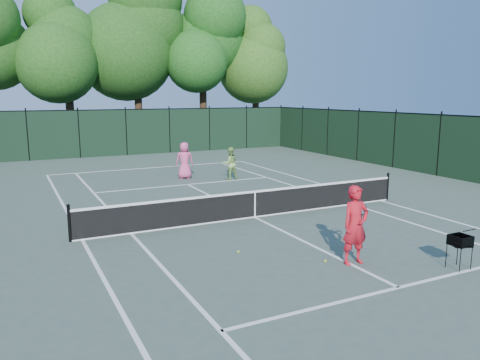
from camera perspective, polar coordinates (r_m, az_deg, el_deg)
name	(u,v)px	position (r m, az deg, el deg)	size (l,w,h in m)	color
ground	(255,217)	(15.55, 1.80, -4.57)	(90.00, 90.00, 0.00)	#455448
sideline_doubles_left	(82,240)	(13.91, -18.66, -6.94)	(0.10, 23.77, 0.01)	white
sideline_doubles_right	(380,201)	(18.72, 16.75, -2.43)	(0.10, 23.77, 0.01)	white
sideline_singles_left	(131,234)	(14.14, -13.13, -6.38)	(0.10, 23.77, 0.01)	white
sideline_singles_right	(352,204)	(17.83, 13.54, -2.91)	(0.10, 23.77, 0.01)	white
baseline_far	(153,168)	(26.40, -10.55, 1.49)	(10.97, 0.10, 0.01)	white
service_line_near	(398,288)	(10.67, 18.76, -12.31)	(8.23, 0.10, 0.01)	white
service_line_far	(187,184)	(21.26, -6.42, -0.54)	(8.23, 0.10, 0.01)	white
center_service_line	(255,217)	(15.55, 1.80, -4.56)	(0.10, 12.80, 0.01)	white
tennis_net	(255,203)	(15.44, 1.81, -2.86)	(11.69, 0.09, 1.06)	black
fence_far	(126,133)	(32.12, -13.70, 5.63)	(24.00, 0.05, 3.00)	black
tree_2	(65,39)	(35.45, -20.51, 15.79)	(6.00, 6.00, 12.40)	black
tree_3	(135,25)	(37.01, -12.64, 17.92)	(7.00, 7.00, 14.45)	black
tree_4	(202,40)	(37.80, -4.62, 16.65)	(6.20, 6.20, 12.97)	black
tree_5	(256,49)	(40.34, 1.96, 15.67)	(5.80, 5.80, 12.23)	black
coach	(355,225)	(11.51, 13.89, -5.34)	(0.98, 0.62, 1.91)	red
player_pink	(185,160)	(22.70, -6.77, 2.40)	(0.99, 0.78, 1.76)	#D94C83
player_green	(230,163)	(22.23, -1.21, 2.04)	(0.79, 0.63, 1.56)	#8AB65B
ball_hopper	(460,241)	(12.06, 25.26, -6.71)	(0.55, 0.55, 0.81)	black
loose_ball_near_cart	(325,261)	(11.71, 10.35, -9.68)	(0.07, 0.07, 0.07)	#C0D32B
loose_ball_midcourt	(238,252)	(12.16, -0.21, -8.73)	(0.07, 0.07, 0.07)	#B1CE2A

